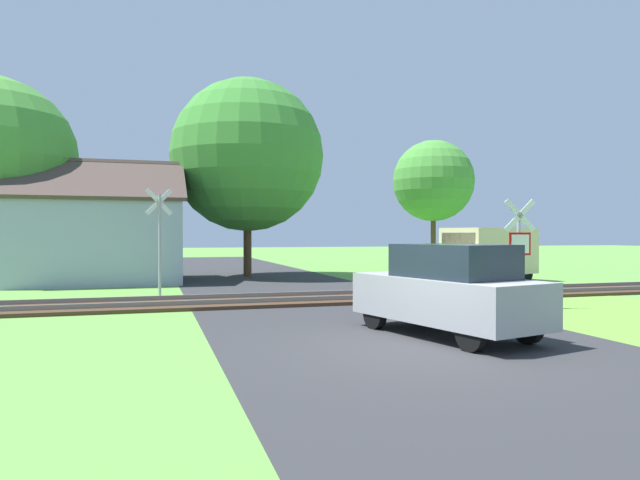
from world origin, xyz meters
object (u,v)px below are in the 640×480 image
(stop_sign_near, at_px, (519,247))
(tree_far, at_px, (433,181))
(mail_truck, at_px, (488,253))
(tree_center, at_px, (247,155))
(house, at_px, (101,238))
(parked_car, at_px, (447,290))
(crossing_sign_far, at_px, (160,234))

(stop_sign_near, xyz_separation_m, tree_far, (6.42, 17.02, 3.45))
(mail_truck, bearing_deg, tree_center, 33.72)
(house, height_order, parked_car, house)
(stop_sign_near, height_order, tree_far, tree_far)
(stop_sign_near, bearing_deg, crossing_sign_far, -26.72)
(mail_truck, xyz_separation_m, parked_car, (-7.76, -10.63, -0.34))
(mail_truck, distance_m, parked_car, 13.16)
(stop_sign_near, xyz_separation_m, crossing_sign_far, (-9.06, 6.10, 0.35))
(crossing_sign_far, distance_m, parked_car, 10.61)
(house, xyz_separation_m, tree_center, (6.34, 1.24, 3.84))
(tree_center, distance_m, parked_car, 17.40)
(mail_truck, bearing_deg, parked_car, 121.76)
(tree_center, bearing_deg, tree_far, 16.53)
(stop_sign_near, bearing_deg, parked_car, 45.97)
(stop_sign_near, distance_m, crossing_sign_far, 10.93)
(stop_sign_near, height_order, tree_center, tree_center)
(tree_center, height_order, tree_far, tree_center)
(house, height_order, tree_center, tree_center)
(house, bearing_deg, tree_far, 14.44)
(crossing_sign_far, xyz_separation_m, mail_truck, (13.00, 1.46, -0.76))
(tree_center, xyz_separation_m, mail_truck, (8.94, -6.07, -4.44))
(stop_sign_near, relative_size, house, 0.43)
(house, relative_size, tree_far, 0.90)
(house, bearing_deg, tree_center, 10.91)
(tree_far, relative_size, parked_car, 1.74)
(stop_sign_near, xyz_separation_m, parked_car, (-3.82, -3.06, -0.75))
(crossing_sign_far, xyz_separation_m, tree_far, (15.48, 10.92, 3.10))
(house, distance_m, tree_center, 7.52)
(stop_sign_near, relative_size, crossing_sign_far, 0.84)
(stop_sign_near, distance_m, parked_car, 4.95)
(tree_center, distance_m, tree_far, 11.93)
(stop_sign_near, relative_size, tree_center, 0.31)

